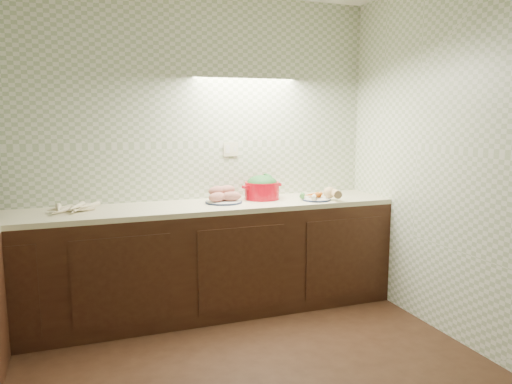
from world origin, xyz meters
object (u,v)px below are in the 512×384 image
object	(u,v)px
dutch_oven	(262,188)
veg_plate	(322,195)
sweet_potato_plate	(223,196)
onion_bowl	(227,195)
parsnip_pile	(74,208)

from	to	relation	value
dutch_oven	veg_plate	size ratio (longest dim) A/B	1.10
sweet_potato_plate	onion_bowl	world-z (taller)	sweet_potato_plate
onion_bowl	dutch_oven	xyz separation A→B (m)	(0.30, -0.06, 0.06)
dutch_oven	veg_plate	bearing A→B (deg)	-37.90
parsnip_pile	dutch_oven	distance (m)	1.52
parsnip_pile	onion_bowl	size ratio (longest dim) A/B	2.04
parsnip_pile	onion_bowl	distance (m)	1.23
veg_plate	parsnip_pile	bearing A→B (deg)	175.12
onion_bowl	dutch_oven	distance (m)	0.31
onion_bowl	parsnip_pile	bearing A→B (deg)	-174.72
veg_plate	dutch_oven	bearing A→B (deg)	153.75
parsnip_pile	sweet_potato_plate	world-z (taller)	sweet_potato_plate
dutch_oven	parsnip_pile	bearing A→B (deg)	170.46
parsnip_pile	onion_bowl	bearing A→B (deg)	5.28
parsnip_pile	veg_plate	xyz separation A→B (m)	(1.97, -0.17, 0.01)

